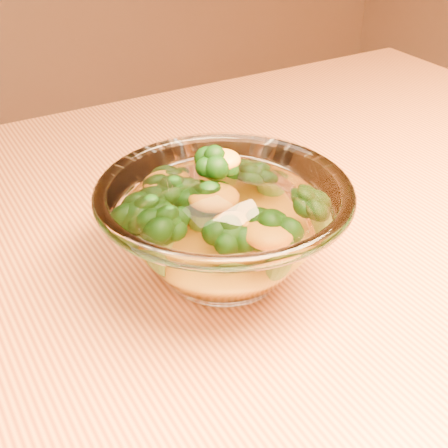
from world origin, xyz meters
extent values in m
cube|color=#D2803F|center=(0.00, 0.00, 0.73)|extent=(1.20, 0.80, 0.04)
cylinder|color=brown|center=(0.54, 0.34, 0.35)|extent=(0.06, 0.06, 0.71)
ellipsoid|color=white|center=(0.08, 0.02, 0.76)|extent=(0.08, 0.08, 0.02)
torus|color=white|center=(0.08, 0.02, 0.82)|extent=(0.18, 0.18, 0.01)
ellipsoid|color=orange|center=(0.08, 0.02, 0.78)|extent=(0.09, 0.09, 0.03)
camera|label=1|loc=(-0.11, -0.31, 1.04)|focal=50.00mm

